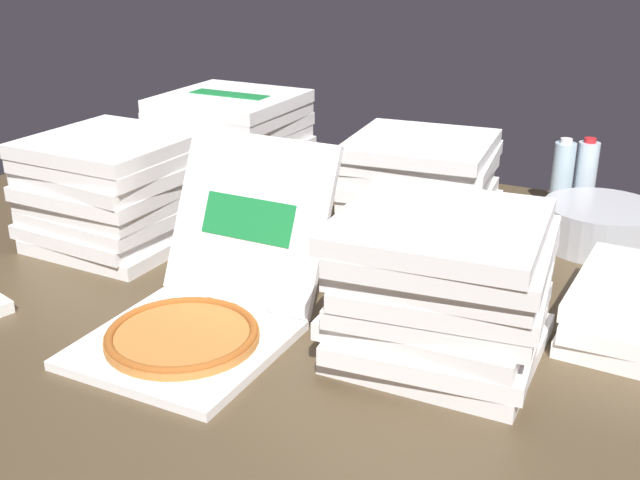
{
  "coord_description": "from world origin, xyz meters",
  "views": [
    {
      "loc": [
        0.77,
        -1.52,
        0.88
      ],
      "look_at": [
        -0.06,
        0.1,
        0.14
      ],
      "focal_mm": 43.38,
      "sensor_mm": 36.0,
      "label": 1
    }
  ],
  "objects_px": {
    "open_pizza_box": "(203,303)",
    "water_bottle_1": "(562,177)",
    "ice_bucket": "(601,225)",
    "pizza_stack_right_mid": "(421,182)",
    "water_bottle_0": "(585,176)",
    "pizza_stack_left_far": "(232,148)",
    "pizza_stack_center_near": "(115,191)",
    "pizza_stack_right_near": "(443,286)"
  },
  "relations": [
    {
      "from": "open_pizza_box",
      "to": "water_bottle_0",
      "type": "relative_size",
      "value": 2.43
    },
    {
      "from": "pizza_stack_right_mid",
      "to": "pizza_stack_center_near",
      "type": "xyz_separation_m",
      "value": [
        -0.75,
        -0.54,
        0.02
      ]
    },
    {
      "from": "ice_bucket",
      "to": "pizza_stack_right_mid",
      "type": "bearing_deg",
      "value": -171.13
    },
    {
      "from": "pizza_stack_left_far",
      "to": "ice_bucket",
      "type": "relative_size",
      "value": 1.32
    },
    {
      "from": "pizza_stack_left_far",
      "to": "water_bottle_1",
      "type": "bearing_deg",
      "value": 20.55
    },
    {
      "from": "open_pizza_box",
      "to": "pizza_stack_center_near",
      "type": "relative_size",
      "value": 1.29
    },
    {
      "from": "open_pizza_box",
      "to": "water_bottle_1",
      "type": "distance_m",
      "value": 1.35
    },
    {
      "from": "open_pizza_box",
      "to": "pizza_stack_center_near",
      "type": "bearing_deg",
      "value": 147.65
    },
    {
      "from": "pizza_stack_right_mid",
      "to": "pizza_stack_right_near",
      "type": "xyz_separation_m",
      "value": [
        0.32,
        -0.73,
        0.02
      ]
    },
    {
      "from": "open_pizza_box",
      "to": "water_bottle_0",
      "type": "bearing_deg",
      "value": 63.31
    },
    {
      "from": "open_pizza_box",
      "to": "pizza_stack_right_near",
      "type": "height_order",
      "value": "open_pizza_box"
    },
    {
      "from": "open_pizza_box",
      "to": "pizza_stack_left_far",
      "type": "relative_size",
      "value": 1.34
    },
    {
      "from": "pizza_stack_left_far",
      "to": "ice_bucket",
      "type": "xyz_separation_m",
      "value": [
        1.2,
        0.14,
        -0.12
      ]
    },
    {
      "from": "open_pizza_box",
      "to": "pizza_stack_center_near",
      "type": "distance_m",
      "value": 0.66
    },
    {
      "from": "open_pizza_box",
      "to": "water_bottle_1",
      "type": "height_order",
      "value": "open_pizza_box"
    },
    {
      "from": "pizza_stack_center_near",
      "to": "pizza_stack_left_far",
      "type": "distance_m",
      "value": 0.5
    },
    {
      "from": "pizza_stack_left_far",
      "to": "ice_bucket",
      "type": "height_order",
      "value": "pizza_stack_left_far"
    },
    {
      "from": "ice_bucket",
      "to": "water_bottle_0",
      "type": "distance_m",
      "value": 0.31
    },
    {
      "from": "pizza_stack_left_far",
      "to": "water_bottle_0",
      "type": "distance_m",
      "value": 1.18
    },
    {
      "from": "open_pizza_box",
      "to": "pizza_stack_center_near",
      "type": "height_order",
      "value": "open_pizza_box"
    },
    {
      "from": "open_pizza_box",
      "to": "pizza_stack_right_near",
      "type": "bearing_deg",
      "value": 17.68
    },
    {
      "from": "pizza_stack_left_far",
      "to": "pizza_stack_center_near",
      "type": "bearing_deg",
      "value": -100.16
    },
    {
      "from": "pizza_stack_right_mid",
      "to": "water_bottle_1",
      "type": "xyz_separation_m",
      "value": [
        0.37,
        0.33,
        -0.02
      ]
    },
    {
      "from": "ice_bucket",
      "to": "water_bottle_1",
      "type": "height_order",
      "value": "water_bottle_1"
    },
    {
      "from": "pizza_stack_right_mid",
      "to": "water_bottle_0",
      "type": "height_order",
      "value": "pizza_stack_right_mid"
    },
    {
      "from": "water_bottle_0",
      "to": "water_bottle_1",
      "type": "xyz_separation_m",
      "value": [
        -0.07,
        -0.04,
        0.0
      ]
    },
    {
      "from": "ice_bucket",
      "to": "water_bottle_1",
      "type": "relative_size",
      "value": 1.37
    },
    {
      "from": "open_pizza_box",
      "to": "pizza_stack_right_near",
      "type": "relative_size",
      "value": 1.25
    },
    {
      "from": "pizza_stack_left_far",
      "to": "ice_bucket",
      "type": "bearing_deg",
      "value": 6.55
    },
    {
      "from": "pizza_stack_right_near",
      "to": "water_bottle_0",
      "type": "bearing_deg",
      "value": 83.77
    },
    {
      "from": "ice_bucket",
      "to": "water_bottle_1",
      "type": "xyz_separation_m",
      "value": [
        -0.17,
        0.25,
        0.06
      ]
    },
    {
      "from": "pizza_stack_right_mid",
      "to": "pizza_stack_left_far",
      "type": "xyz_separation_m",
      "value": [
        -0.66,
        -0.05,
        0.04
      ]
    },
    {
      "from": "ice_bucket",
      "to": "water_bottle_1",
      "type": "distance_m",
      "value": 0.3
    },
    {
      "from": "pizza_stack_right_near",
      "to": "pizza_stack_left_far",
      "type": "bearing_deg",
      "value": 145.4
    },
    {
      "from": "pizza_stack_right_mid",
      "to": "pizza_stack_left_far",
      "type": "bearing_deg",
      "value": -175.34
    },
    {
      "from": "pizza_stack_center_near",
      "to": "pizza_stack_left_far",
      "type": "relative_size",
      "value": 1.04
    },
    {
      "from": "pizza_stack_right_mid",
      "to": "water_bottle_0",
      "type": "bearing_deg",
      "value": 40.6
    },
    {
      "from": "ice_bucket",
      "to": "pizza_stack_right_near",
      "type": "bearing_deg",
      "value": -105.16
    },
    {
      "from": "ice_bucket",
      "to": "water_bottle_0",
      "type": "xyz_separation_m",
      "value": [
        -0.1,
        0.29,
        0.06
      ]
    },
    {
      "from": "ice_bucket",
      "to": "water_bottle_0",
      "type": "height_order",
      "value": "water_bottle_0"
    },
    {
      "from": "open_pizza_box",
      "to": "pizza_stack_right_mid",
      "type": "bearing_deg",
      "value": 77.32
    },
    {
      "from": "water_bottle_1",
      "to": "pizza_stack_center_near",
      "type": "bearing_deg",
      "value": -141.9
    }
  ]
}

